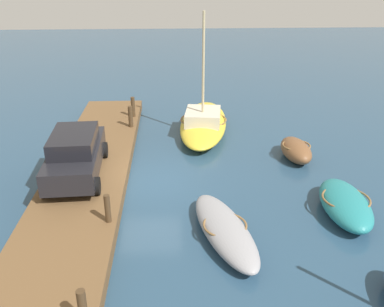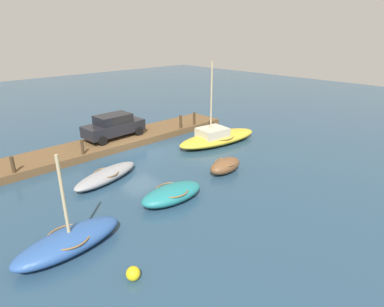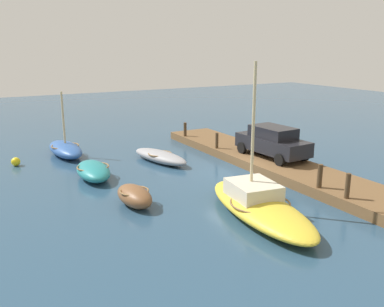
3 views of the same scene
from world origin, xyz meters
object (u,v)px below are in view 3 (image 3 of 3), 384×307
(rowboat_grey, at_px, (160,156))
(rowboat_teal, at_px, (93,171))
(rowboat_blue, at_px, (65,149))
(mooring_post_mid_east, at_px, (217,141))
(mooring_post_east, at_px, (185,129))
(dinghy_brown, at_px, (134,196))
(mooring_post_west, at_px, (348,186))
(mooring_post_mid_west, at_px, (320,176))
(marker_buoy, at_px, (16,162))
(sailboat_yellow, at_px, (259,205))
(parked_car, at_px, (272,141))

(rowboat_grey, distance_m, rowboat_teal, 4.37)
(rowboat_grey, distance_m, rowboat_blue, 5.98)
(rowboat_grey, bearing_deg, mooring_post_mid_east, -110.70)
(mooring_post_east, bearing_deg, rowboat_teal, 121.68)
(rowboat_teal, xyz_separation_m, mooring_post_east, (4.81, -7.79, 0.53))
(rowboat_teal, height_order, dinghy_brown, dinghy_brown)
(mooring_post_west, height_order, mooring_post_mid_west, mooring_post_west)
(mooring_post_mid_east, height_order, marker_buoy, mooring_post_mid_east)
(dinghy_brown, distance_m, mooring_post_west, 8.66)
(rowboat_teal, relative_size, mooring_post_mid_west, 3.30)
(rowboat_teal, height_order, mooring_post_east, mooring_post_east)
(mooring_post_west, bearing_deg, mooring_post_mid_east, 0.00)
(rowboat_grey, relative_size, marker_buoy, 9.18)
(sailboat_yellow, relative_size, mooring_post_east, 7.48)
(sailboat_yellow, distance_m, mooring_post_mid_east, 9.39)
(marker_buoy, bearing_deg, mooring_post_west, -140.72)
(mooring_post_west, xyz_separation_m, marker_buoy, (13.32, 10.90, -0.75))
(dinghy_brown, bearing_deg, sailboat_yellow, -135.74)
(marker_buoy, bearing_deg, mooring_post_mid_east, -108.06)
(dinghy_brown, bearing_deg, rowboat_grey, -36.97)
(sailboat_yellow, bearing_deg, mooring_post_east, -8.07)
(parked_car, relative_size, marker_buoy, 9.24)
(sailboat_yellow, distance_m, marker_buoy, 14.24)
(dinghy_brown, bearing_deg, parked_car, -80.46)
(rowboat_grey, xyz_separation_m, parked_car, (-3.61, -5.16, 1.02))
(rowboat_blue, height_order, mooring_post_east, rowboat_blue)
(mooring_post_east, relative_size, marker_buoy, 1.91)
(rowboat_teal, distance_m, marker_buoy, 5.33)
(rowboat_grey, bearing_deg, mooring_post_east, -58.86)
(sailboat_yellow, height_order, rowboat_teal, sailboat_yellow)
(rowboat_grey, relative_size, parked_car, 0.99)
(mooring_post_mid_west, height_order, mooring_post_east, mooring_post_mid_west)
(marker_buoy, bearing_deg, parked_car, -118.45)
(sailboat_yellow, height_order, marker_buoy, sailboat_yellow)
(dinghy_brown, bearing_deg, rowboat_blue, 0.65)
(rowboat_teal, bearing_deg, rowboat_blue, 6.48)
(parked_car, bearing_deg, sailboat_yellow, 133.59)
(rowboat_teal, distance_m, mooring_post_west, 11.91)
(rowboat_grey, distance_m, mooring_post_mid_west, 9.41)
(marker_buoy, bearing_deg, sailboat_yellow, -149.11)
(mooring_post_mid_east, relative_size, marker_buoy, 1.93)
(rowboat_grey, distance_m, parked_car, 6.38)
(dinghy_brown, xyz_separation_m, mooring_post_mid_east, (5.21, -7.34, 0.52))
(mooring_post_mid_west, bearing_deg, mooring_post_east, 0.00)
(rowboat_grey, bearing_deg, rowboat_blue, 33.24)
(mooring_post_west, bearing_deg, dinghy_brown, 58.18)
(dinghy_brown, height_order, mooring_post_west, mooring_post_west)
(dinghy_brown, height_order, marker_buoy, dinghy_brown)
(mooring_post_mid_west, distance_m, mooring_post_mid_east, 8.27)
(rowboat_grey, height_order, mooring_post_west, mooring_post_west)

